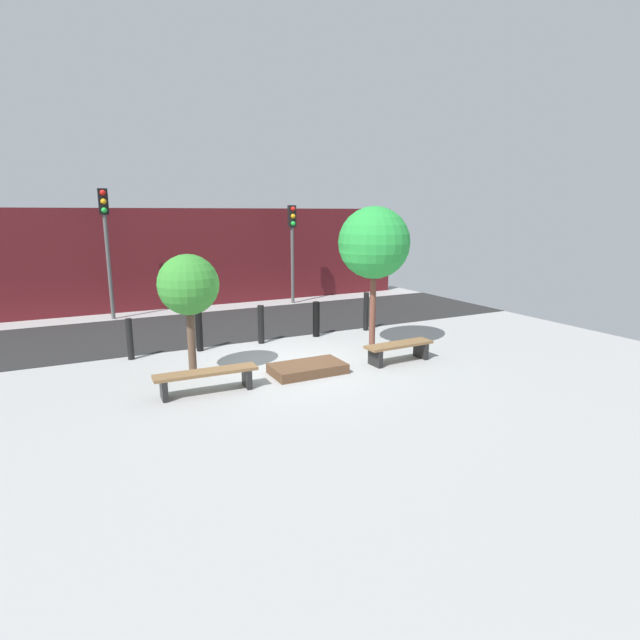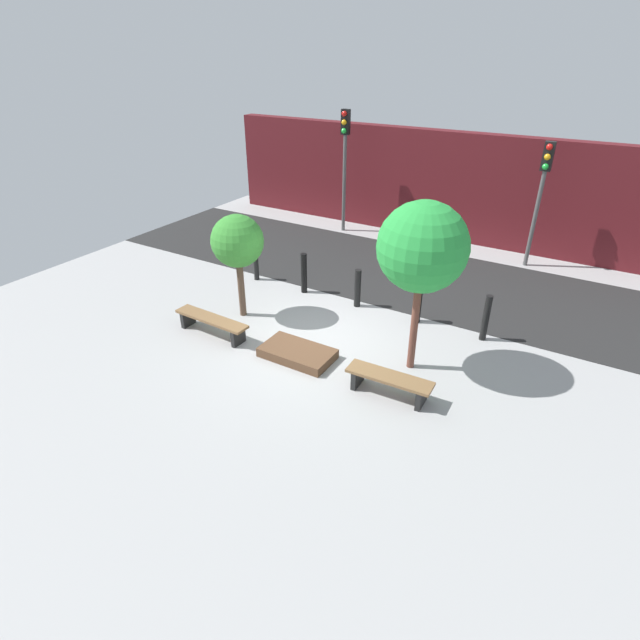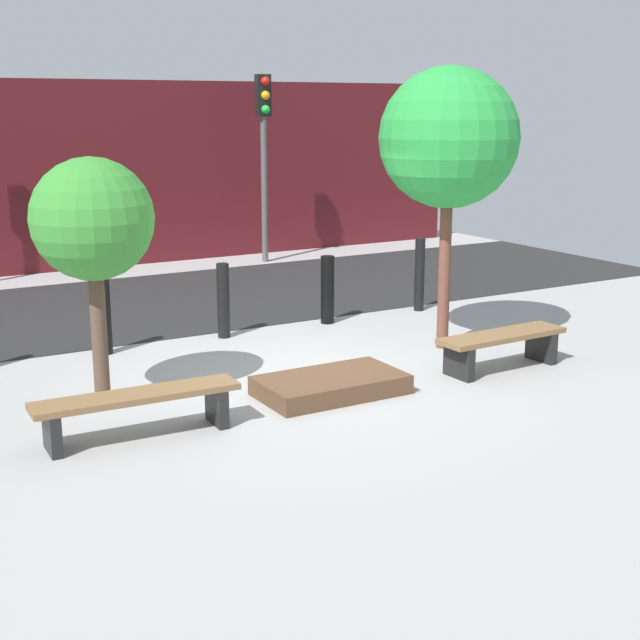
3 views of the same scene
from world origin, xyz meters
TOP-DOWN VIEW (x-y plane):
  - ground_plane at (0.00, 0.00)m, footprint 18.00×18.00m
  - road_strip at (0.00, 4.54)m, footprint 18.00×4.47m
  - building_facade at (0.00, 8.26)m, footprint 16.20×0.50m
  - bench_left at (-2.20, -0.93)m, footprint 1.93×0.46m
  - bench_right at (2.20, -0.93)m, footprint 1.67×0.49m
  - planter_bed at (0.00, -0.73)m, footprint 1.55×0.87m
  - tree_behind_left_bench at (-2.20, 0.19)m, footprint 1.23×1.23m
  - tree_behind_right_bench at (2.20, 0.19)m, footprint 1.71×1.71m
  - bollard_far_left at (-3.20, 2.05)m, footprint 0.14×0.14m
  - bollard_left at (-1.60, 2.05)m, footprint 0.16×0.16m
  - bollard_center at (0.00, 2.05)m, footprint 0.16×0.16m
  - bollard_right at (1.60, 2.05)m, footprint 0.19×0.19m
  - bollard_far_right at (3.20, 2.05)m, footprint 0.15×0.15m
  - traffic_light_west at (-3.14, 7.06)m, footprint 0.28×0.27m
  - traffic_light_mid_west at (3.14, 7.06)m, footprint 0.28×0.27m

SIDE VIEW (x-z plane):
  - ground_plane at x=0.00m, z-range 0.00..0.00m
  - road_strip at x=0.00m, z-range 0.00..0.01m
  - planter_bed at x=0.00m, z-range 0.00..0.20m
  - bench_right at x=2.20m, z-range 0.09..0.53m
  - bench_left at x=-2.20m, z-range 0.10..0.54m
  - bollard_right at x=1.60m, z-range 0.00..0.96m
  - bollard_far_left at x=-3.20m, z-range 0.00..0.96m
  - bollard_center at x=0.00m, z-range 0.00..1.00m
  - bollard_far_right at x=3.20m, z-range 0.00..1.10m
  - bollard_left at x=-1.60m, z-range 0.00..1.10m
  - building_facade at x=0.00m, z-range 0.00..3.47m
  - tree_behind_left_bench at x=-2.20m, z-range 0.63..3.16m
  - traffic_light_mid_west at x=3.14m, z-range 0.69..4.27m
  - tree_behind_right_bench at x=2.20m, z-range 0.87..4.35m
  - traffic_light_west at x=-3.14m, z-range 0.75..4.79m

